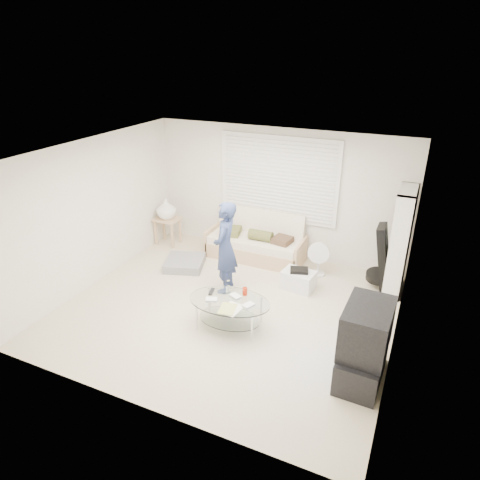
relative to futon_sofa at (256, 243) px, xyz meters
The scene contains 13 objects.
ground 1.92m from the futon_sofa, 81.28° to the right, with size 5.00×5.00×0.00m, color beige.
room_shell 1.94m from the futon_sofa, 78.35° to the right, with size 5.02×4.52×2.51m.
window_blinds 1.32m from the futon_sofa, 49.11° to the left, with size 2.32×0.08×1.62m.
futon_sofa is the anchor object (origin of this frame).
grey_floor_pillow 1.44m from the futon_sofa, 139.32° to the right, with size 0.69×0.69×0.16m, color slate.
side_table 1.99m from the futon_sofa, behind, with size 0.50×0.41×1.00m.
bookshelf 2.68m from the futon_sofa, ahead, with size 0.29×0.76×1.81m.
guitar_case 2.40m from the futon_sofa, ahead, with size 0.41×0.42×1.13m.
floor_fan 1.32m from the futon_sofa, ahead, with size 0.40×0.26×0.65m.
storage_bin 1.38m from the futon_sofa, 35.61° to the right, with size 0.58×0.44×0.38m.
tv_unit 3.58m from the futon_sofa, 45.99° to the right, with size 0.56×0.98×1.05m.
coffee_table 2.34m from the futon_sofa, 77.22° to the right, with size 1.29×0.89×0.57m.
standing_person 1.45m from the futon_sofa, 90.03° to the right, with size 0.58×0.38×1.59m, color navy.
Camera 1 is at (2.55, -5.18, 3.85)m, focal length 32.00 mm.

